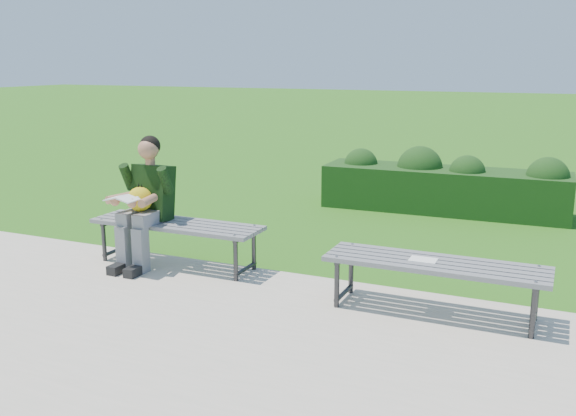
{
  "coord_description": "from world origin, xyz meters",
  "views": [
    {
      "loc": [
        2.31,
        -5.53,
        2.07
      ],
      "look_at": [
        -0.08,
        -0.15,
        0.71
      ],
      "focal_mm": 40.0,
      "sensor_mm": 36.0,
      "label": 1
    }
  ],
  "objects_px": {
    "bench_left": "(177,228)",
    "seated_boy": "(145,198)",
    "paper_sheet": "(423,260)",
    "hedge": "(445,185)",
    "bench_right": "(435,268)"
  },
  "relations": [
    {
      "from": "bench_left",
      "to": "seated_boy",
      "type": "xyz_separation_m",
      "value": [
        -0.3,
        -0.1,
        0.3
      ]
    },
    {
      "from": "paper_sheet",
      "to": "bench_left",
      "type": "bearing_deg",
      "value": 174.63
    },
    {
      "from": "bench_left",
      "to": "seated_boy",
      "type": "bearing_deg",
      "value": -162.3
    },
    {
      "from": "bench_right",
      "to": "paper_sheet",
      "type": "xyz_separation_m",
      "value": [
        -0.1,
        0.0,
        0.06
      ]
    },
    {
      "from": "hedge",
      "to": "bench_right",
      "type": "relative_size",
      "value": 1.87
    },
    {
      "from": "seated_boy",
      "to": "paper_sheet",
      "type": "bearing_deg",
      "value": -2.9
    },
    {
      "from": "hedge",
      "to": "seated_boy",
      "type": "xyz_separation_m",
      "value": [
        -2.32,
        -3.75,
        0.34
      ]
    },
    {
      "from": "bench_right",
      "to": "bench_left",
      "type": "bearing_deg",
      "value": 174.83
    },
    {
      "from": "bench_left",
      "to": "paper_sheet",
      "type": "bearing_deg",
      "value": -5.37
    },
    {
      "from": "hedge",
      "to": "seated_boy",
      "type": "bearing_deg",
      "value": -121.77
    },
    {
      "from": "bench_left",
      "to": "bench_right",
      "type": "distance_m",
      "value": 2.67
    },
    {
      "from": "bench_left",
      "to": "bench_right",
      "type": "xyz_separation_m",
      "value": [
        2.66,
        -0.24,
        0.0
      ]
    },
    {
      "from": "hedge",
      "to": "seated_boy",
      "type": "relative_size",
      "value": 2.56
    },
    {
      "from": "paper_sheet",
      "to": "hedge",
      "type": "bearing_deg",
      "value": 97.92
    },
    {
      "from": "bench_right",
      "to": "seated_boy",
      "type": "distance_m",
      "value": 2.98
    }
  ]
}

